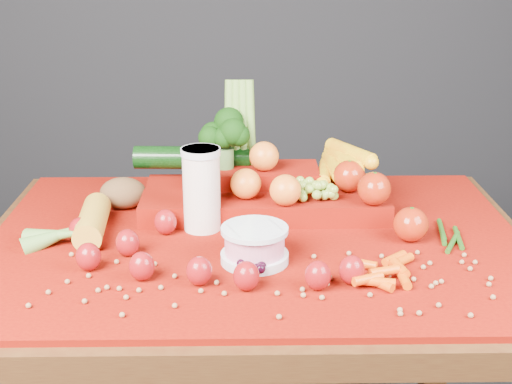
{
  "coord_description": "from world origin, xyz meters",
  "views": [
    {
      "loc": [
        -0.02,
        -1.29,
        1.33
      ],
      "look_at": [
        0.0,
        0.02,
        0.85
      ],
      "focal_mm": 50.0,
      "sensor_mm": 36.0,
      "label": 1
    }
  ],
  "objects_px": {
    "table": "(256,286)",
    "milk_glass": "(201,186)",
    "produce_mound": "(271,183)",
    "yogurt_bowl": "(255,243)"
  },
  "relations": [
    {
      "from": "milk_glass",
      "to": "yogurt_bowl",
      "type": "bearing_deg",
      "value": -56.54
    },
    {
      "from": "table",
      "to": "yogurt_bowl",
      "type": "height_order",
      "value": "yogurt_bowl"
    },
    {
      "from": "table",
      "to": "milk_glass",
      "type": "relative_size",
      "value": 6.47
    },
    {
      "from": "yogurt_bowl",
      "to": "produce_mound",
      "type": "height_order",
      "value": "produce_mound"
    },
    {
      "from": "table",
      "to": "produce_mound",
      "type": "bearing_deg",
      "value": 77.79
    },
    {
      "from": "table",
      "to": "produce_mound",
      "type": "relative_size",
      "value": 1.82
    },
    {
      "from": "table",
      "to": "milk_glass",
      "type": "distance_m",
      "value": 0.23
    },
    {
      "from": "produce_mound",
      "to": "milk_glass",
      "type": "bearing_deg",
      "value": -141.37
    },
    {
      "from": "milk_glass",
      "to": "produce_mound",
      "type": "distance_m",
      "value": 0.19
    },
    {
      "from": "yogurt_bowl",
      "to": "produce_mound",
      "type": "xyz_separation_m",
      "value": [
        0.04,
        0.27,
        0.02
      ]
    }
  ]
}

